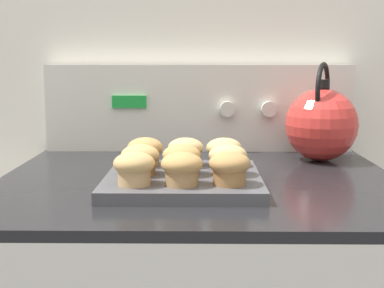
{
  "coord_description": "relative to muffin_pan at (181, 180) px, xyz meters",
  "views": [
    {
      "loc": [
        0.0,
        -0.69,
        1.17
      ],
      "look_at": [
        -0.01,
        0.32,
        1.01
      ],
      "focal_mm": 50.0,
      "sensor_mm": 36.0,
      "label": 1
    }
  ],
  "objects": [
    {
      "name": "muffin_r2_c0",
      "position": [
        -0.08,
        0.08,
        0.04
      ],
      "size": [
        0.07,
        0.07,
        0.06
      ],
      "color": "tan",
      "rests_on": "muffin_pan"
    },
    {
      "name": "muffin_r1_c1",
      "position": [
        -0.0,
        -0.0,
        0.04
      ],
      "size": [
        0.07,
        0.07,
        0.06
      ],
      "color": "#A37A4C",
      "rests_on": "muffin_pan"
    },
    {
      "name": "muffin_r0_c0",
      "position": [
        -0.08,
        -0.08,
        0.04
      ],
      "size": [
        0.07,
        0.07,
        0.06
      ],
      "color": "tan",
      "rests_on": "muffin_pan"
    },
    {
      "name": "muffin_r2_c2",
      "position": [
        0.08,
        0.08,
        0.04
      ],
      "size": [
        0.07,
        0.07,
        0.06
      ],
      "color": "olive",
      "rests_on": "muffin_pan"
    },
    {
      "name": "muffin_pan",
      "position": [
        0.0,
        0.0,
        0.0
      ],
      "size": [
        0.29,
        0.29,
        0.02
      ],
      "color": "#4C4C51",
      "rests_on": "stove_range"
    },
    {
      "name": "control_panel",
      "position": [
        0.03,
        0.4,
        0.1
      ],
      "size": [
        0.78,
        0.07,
        0.22
      ],
      "color": "silver",
      "rests_on": "stove_range"
    },
    {
      "name": "tea_kettle",
      "position": [
        0.31,
        0.26,
        0.08
      ],
      "size": [
        0.17,
        0.2,
        0.23
      ],
      "color": "red",
      "rests_on": "stove_range"
    },
    {
      "name": "wall_back",
      "position": [
        0.03,
        0.45,
        0.25
      ],
      "size": [
        8.0,
        0.05,
        2.4
      ],
      "color": "silver",
      "rests_on": "ground_plane"
    },
    {
      "name": "muffin_r1_c0",
      "position": [
        -0.08,
        -0.0,
        0.04
      ],
      "size": [
        0.07,
        0.07,
        0.06
      ],
      "color": "olive",
      "rests_on": "muffin_pan"
    },
    {
      "name": "muffin_r2_c1",
      "position": [
        0.0,
        0.08,
        0.04
      ],
      "size": [
        0.07,
        0.07,
        0.06
      ],
      "color": "tan",
      "rests_on": "muffin_pan"
    },
    {
      "name": "muffin_r1_c2",
      "position": [
        0.08,
        -0.0,
        0.04
      ],
      "size": [
        0.07,
        0.07,
        0.06
      ],
      "color": "olive",
      "rests_on": "muffin_pan"
    },
    {
      "name": "muffin_r0_c2",
      "position": [
        0.08,
        -0.08,
        0.04
      ],
      "size": [
        0.07,
        0.07,
        0.06
      ],
      "color": "olive",
      "rests_on": "muffin_pan"
    },
    {
      "name": "muffin_r0_c1",
      "position": [
        0.0,
        -0.08,
        0.04
      ],
      "size": [
        0.07,
        0.07,
        0.06
      ],
      "color": "#A37A4C",
      "rests_on": "muffin_pan"
    }
  ]
}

